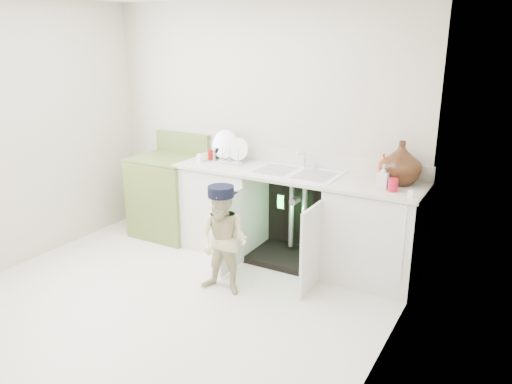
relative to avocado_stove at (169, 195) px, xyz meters
The scene contains 5 objects.
ground 1.59m from the avocado_stove, 50.74° to the right, with size 3.50×3.50×0.00m, color beige.
room_shell 1.72m from the avocado_stove, 50.74° to the right, with size 6.00×5.50×1.26m.
counter_run 1.56m from the avocado_stove, ahead, with size 2.44×1.02×1.28m.
avocado_stove is the anchor object (origin of this frame).
repair_worker 1.53m from the avocado_stove, 33.85° to the right, with size 0.55×0.73×0.95m.
Camera 1 is at (2.47, -2.95, 2.14)m, focal length 35.00 mm.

